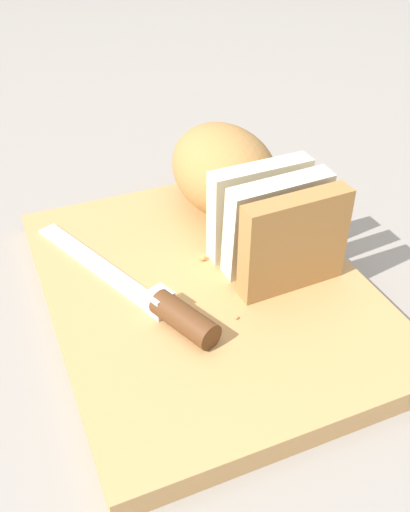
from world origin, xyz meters
name	(u,v)px	position (x,y,z in m)	size (l,w,h in m)	color
ground_plane	(205,299)	(0.00, 0.00, 0.00)	(3.00, 3.00, 0.00)	gray
cutting_board	(205,290)	(0.00, 0.00, 0.01)	(0.38, 0.29, 0.02)	tan
bread_loaf	(238,185)	(-0.08, 0.07, 0.07)	(0.24, 0.12, 0.10)	#A8753D
bread_knife	(163,305)	(0.03, -0.05, 0.03)	(0.24, 0.12, 0.02)	silver
crumb_near_knife	(237,318)	(0.06, 0.01, 0.02)	(0.00, 0.00, 0.00)	tan
crumb_near_loaf	(203,258)	(-0.03, 0.01, 0.03)	(0.01, 0.01, 0.01)	tan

